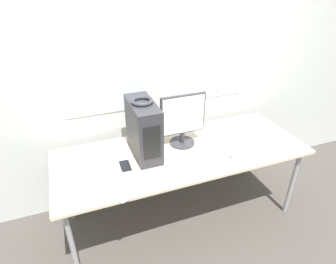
{
  "coord_description": "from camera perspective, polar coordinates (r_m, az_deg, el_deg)",
  "views": [
    {
      "loc": [
        -0.84,
        -1.46,
        2.14
      ],
      "look_at": [
        -0.13,
        0.42,
        0.99
      ],
      "focal_mm": 30.0,
      "sensor_mm": 36.0,
      "label": 1
    }
  ],
  "objects": [
    {
      "name": "wall_back",
      "position": [
        2.68,
        -1.5,
        12.81
      ],
      "size": [
        8.0,
        0.07,
        2.7
      ],
      "color": "silver",
      "rests_on": "ground_plane"
    },
    {
      "name": "pc_tower",
      "position": [
        2.33,
        -5.01,
        0.61
      ],
      "size": [
        0.2,
        0.47,
        0.47
      ],
      "color": "#2D2D33",
      "rests_on": "desk"
    },
    {
      "name": "keyboard",
      "position": [
        2.31,
        6.83,
        -6.34
      ],
      "size": [
        0.46,
        0.15,
        0.02
      ],
      "color": "silver",
      "rests_on": "desk"
    },
    {
      "name": "monitor_main",
      "position": [
        2.46,
        3.04,
        2.53
      ],
      "size": [
        0.41,
        0.23,
        0.47
      ],
      "color": "#333338",
      "rests_on": "desk"
    },
    {
      "name": "headphones",
      "position": [
        2.22,
        -5.3,
        6.29
      ],
      "size": [
        0.18,
        0.18,
        0.03
      ],
      "color": "#333338",
      "rests_on": "pc_tower"
    },
    {
      "name": "desk",
      "position": [
        2.5,
        2.88,
        -4.75
      ],
      "size": [
        2.2,
        0.84,
        0.77
      ],
      "color": "beige",
      "rests_on": "ground_plane"
    },
    {
      "name": "paper_sheet_left",
      "position": [
        2.12,
        -9.29,
        -10.79
      ],
      "size": [
        0.31,
        0.35,
        0.0
      ],
      "rotation": [
        0.0,
        0.0,
        0.4
      ],
      "color": "white",
      "rests_on": "desk"
    },
    {
      "name": "mouse",
      "position": [
        2.46,
        12.77,
        -4.5
      ],
      "size": [
        0.05,
        0.08,
        0.02
      ],
      "color": "#B2B2B7",
      "rests_on": "desk"
    },
    {
      "name": "ground_plane",
      "position": [
        2.72,
        6.21,
        -22.18
      ],
      "size": [
        14.0,
        14.0,
        0.0
      ],
      "primitive_type": "plane",
      "color": "#47423D"
    },
    {
      "name": "cell_phone",
      "position": [
        2.31,
        -8.69,
        -6.8
      ],
      "size": [
        0.08,
        0.15,
        0.01
      ],
      "rotation": [
        0.0,
        0.0,
        -0.03
      ],
      "color": "black",
      "rests_on": "desk"
    }
  ]
}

